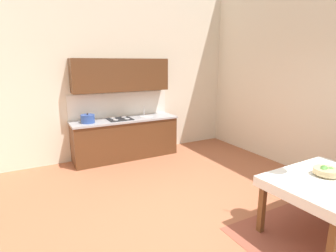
{
  "coord_description": "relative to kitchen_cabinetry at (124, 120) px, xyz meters",
  "views": [
    {
      "loc": [
        -1.91,
        -2.74,
        2.12
      ],
      "look_at": [
        0.11,
        0.99,
        1.12
      ],
      "focal_mm": 28.79,
      "sensor_mm": 36.0,
      "label": 1
    }
  ],
  "objects": [
    {
      "name": "wall_back",
      "position": [
        -0.02,
        0.33,
        1.22
      ],
      "size": [
        6.23,
        0.12,
        4.16
      ],
      "primitive_type": "cube",
      "color": "silver",
      "rests_on": "ground_plane"
    },
    {
      "name": "dining_table",
      "position": [
        1.19,
        -3.91,
        -0.22
      ],
      "size": [
        1.44,
        1.1,
        0.75
      ],
      "color": "brown",
      "rests_on": "ground_plane"
    },
    {
      "name": "ground_plane",
      "position": [
        -0.02,
        -2.89,
        -0.91
      ],
      "size": [
        6.23,
        6.92,
        0.1
      ],
      "primitive_type": "cube",
      "color": "#A86042"
    },
    {
      "name": "area_rug",
      "position": [
        1.19,
        -4.01,
        -0.85
      ],
      "size": [
        2.1,
        1.6,
        0.01
      ],
      "primitive_type": "cube",
      "color": "brown",
      "rests_on": "ground_plane"
    },
    {
      "name": "kitchen_cabinetry",
      "position": [
        0.0,
        0.0,
        0.0
      ],
      "size": [
        2.34,
        0.63,
        2.2
      ],
      "color": "#56331C",
      "rests_on": "ground_plane"
    },
    {
      "name": "fruit_bowl",
      "position": [
        1.26,
        -3.83,
        -0.04
      ],
      "size": [
        0.3,
        0.3,
        0.12
      ],
      "color": "tan",
      "rests_on": "dining_table"
    }
  ]
}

